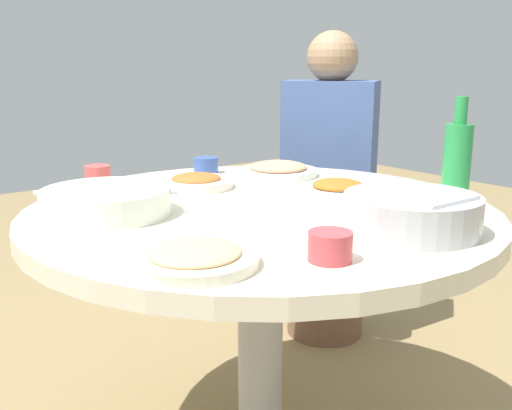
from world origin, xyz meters
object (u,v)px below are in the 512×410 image
object	(u,v)px
round_dining_table	(260,243)
tea_cup_side	(206,165)
tea_cup_near	(98,176)
stool_for_diner_left	(326,282)
dish_shrimp	(278,170)
dish_tofu_braise	(196,182)
diner_left	(330,150)
green_bottle	(457,159)
soup_bowl	(106,203)
dish_stirfry	(338,188)
dish_noodles	(195,257)
rice_bowl	(412,212)
tea_cup_far	(330,246)

from	to	relation	value
round_dining_table	tea_cup_side	world-z (taller)	tea_cup_side
tea_cup_near	stool_for_diner_left	size ratio (longest dim) A/B	0.16
dish_shrimp	tea_cup_near	xyz separation A→B (m)	(-0.18, -0.51, 0.01)
dish_tofu_braise	diner_left	distance (m)	0.76
green_bottle	diner_left	bearing A→B (deg)	159.27
green_bottle	diner_left	size ratio (longest dim) A/B	0.34
soup_bowl	diner_left	world-z (taller)	diner_left
dish_stirfry	tea_cup_side	size ratio (longest dim) A/B	2.52
soup_bowl	green_bottle	size ratio (longest dim) A/B	1.13
round_dining_table	dish_stirfry	distance (m)	0.27
dish_noodles	diner_left	xyz separation A→B (m)	(-0.76, 1.07, 0.00)
dish_shrimp	soup_bowl	bearing A→B (deg)	-78.21
dish_stirfry	tea_cup_side	bearing A→B (deg)	-165.90
dish_tofu_braise	stool_for_diner_left	size ratio (longest dim) A/B	0.47
rice_bowl	tea_cup_side	world-z (taller)	rice_bowl
dish_shrimp	tea_cup_side	xyz separation A→B (m)	(-0.17, -0.16, 0.01)
soup_bowl	dish_tofu_braise	xyz separation A→B (m)	(-0.13, 0.32, -0.01)
rice_bowl	stool_for_diner_left	xyz separation A→B (m)	(-0.85, 0.60, -0.56)
tea_cup_near	tea_cup_far	distance (m)	0.85
dish_tofu_braise	green_bottle	xyz separation A→B (m)	(0.53, 0.45, 0.09)
dish_noodles	dish_tofu_braise	size ratio (longest dim) A/B	1.10
tea_cup_near	dish_stirfry	bearing A→B (deg)	45.23
soup_bowl	round_dining_table	bearing A→B (deg)	65.93
dish_noodles	tea_cup_side	world-z (taller)	tea_cup_side
green_bottle	tea_cup_far	world-z (taller)	green_bottle
dish_noodles	tea_cup_near	xyz separation A→B (m)	(-0.72, 0.13, 0.02)
rice_bowl	tea_cup_far	bearing A→B (deg)	-83.56
dish_tofu_braise	diner_left	size ratio (longest dim) A/B	0.27
dish_stirfry	dish_tofu_braise	xyz separation A→B (m)	(-0.30, -0.26, 0.00)
round_dining_table	green_bottle	world-z (taller)	green_bottle
dish_noodles	diner_left	bearing A→B (deg)	125.22
dish_shrimp	diner_left	world-z (taller)	diner_left
round_dining_table	tea_cup_side	size ratio (longest dim) A/B	14.74
tea_cup_far	tea_cup_side	xyz separation A→B (m)	(-0.85, 0.28, -0.00)
soup_bowl	dish_shrimp	xyz separation A→B (m)	(-0.13, 0.62, -0.01)
green_bottle	tea_cup_side	size ratio (longest dim) A/B	3.37
tea_cup_near	dish_noodles	bearing A→B (deg)	-9.99
green_bottle	tea_cup_near	world-z (taller)	green_bottle
rice_bowl	tea_cup_near	world-z (taller)	rice_bowl
dish_noodles	tea_cup_far	xyz separation A→B (m)	(0.13, 0.20, 0.01)
stool_for_diner_left	tea_cup_side	bearing A→B (deg)	-86.57
dish_stirfry	diner_left	world-z (taller)	diner_left
dish_tofu_braise	soup_bowl	bearing A→B (deg)	-68.25
dish_stirfry	tea_cup_far	bearing A→B (deg)	-46.74
dish_shrimp	rice_bowl	bearing A→B (deg)	-15.21
stool_for_diner_left	green_bottle	bearing A→B (deg)	-20.73
soup_bowl	tea_cup_near	size ratio (longest dim) A/B	4.18
stool_for_diner_left	diner_left	bearing A→B (deg)	0.00
dish_noodles	tea_cup_side	bearing A→B (deg)	146.01
soup_bowl	green_bottle	bearing A→B (deg)	62.74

